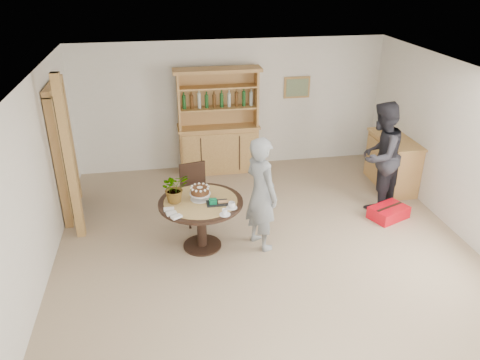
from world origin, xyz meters
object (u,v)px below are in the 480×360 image
object	(u,v)px
hutch	(218,138)
sideboard	(392,162)
dining_table	(201,210)
dining_chair	(195,189)
adult_person	(380,156)
red_suitcase	(389,212)
teen_boy	(261,194)

from	to	relation	value
hutch	sideboard	size ratio (longest dim) A/B	1.62
dining_table	sideboard	bearing A→B (deg)	21.38
dining_chair	dining_table	bearing A→B (deg)	-101.06
hutch	sideboard	world-z (taller)	hutch
adult_person	red_suitcase	xyz separation A→B (m)	(0.04, -0.47, -0.81)
sideboard	red_suitcase	xyz separation A→B (m)	(-0.56, -1.12, -0.37)
sideboard	adult_person	size ratio (longest dim) A/B	0.69
hutch	adult_person	bearing A→B (deg)	-37.90
sideboard	dining_table	bearing A→B (deg)	-158.62
dining_table	dining_chair	world-z (taller)	dining_chair
dining_chair	red_suitcase	bearing A→B (deg)	-21.80
sideboard	red_suitcase	size ratio (longest dim) A/B	1.78
sideboard	dining_chair	bearing A→B (deg)	-170.71
sideboard	adult_person	world-z (taller)	adult_person
hutch	dining_chair	xyz separation A→B (m)	(-0.62, -1.84, -0.15)
teen_boy	dining_table	bearing A→B (deg)	59.12
hutch	dining_table	size ratio (longest dim) A/B	1.70
dining_chair	sideboard	bearing A→B (deg)	-2.93
dining_chair	adult_person	size ratio (longest dim) A/B	0.52
hutch	adult_person	xyz separation A→B (m)	(2.43, -1.89, 0.22)
red_suitcase	hutch	bearing A→B (deg)	113.50
hutch	sideboard	distance (m)	3.29
hutch	sideboard	bearing A→B (deg)	-22.21
sideboard	teen_boy	world-z (taller)	teen_boy
sideboard	adult_person	bearing A→B (deg)	-132.96
hutch	teen_boy	xyz separation A→B (m)	(0.25, -2.77, 0.16)
sideboard	adult_person	xyz separation A→B (m)	(-0.61, -0.65, 0.44)
dining_table	adult_person	distance (m)	3.15
sideboard	dining_table	size ratio (longest dim) A/B	1.05
teen_boy	red_suitcase	xyz separation A→B (m)	(2.23, 0.41, -0.75)
red_suitcase	teen_boy	bearing A→B (deg)	167.46
sideboard	teen_boy	distance (m)	3.20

